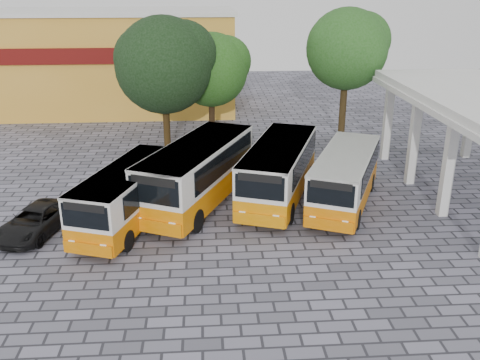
{
  "coord_description": "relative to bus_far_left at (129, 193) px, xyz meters",
  "views": [
    {
      "loc": [
        -3.54,
        -21.06,
        10.75
      ],
      "look_at": [
        -1.85,
        3.31,
        1.5
      ],
      "focal_mm": 40.0,
      "sensor_mm": 36.0,
      "label": 1
    }
  ],
  "objects": [
    {
      "name": "tree_left",
      "position": [
        1.13,
        11.69,
        4.22
      ],
      "size": [
        6.5,
        6.19,
        8.68
      ],
      "color": "#3D2A11",
      "rests_on": "ground"
    },
    {
      "name": "tree_right",
      "position": [
        13.08,
        12.47,
        4.99
      ],
      "size": [
        5.62,
        5.35,
        9.07
      ],
      "color": "#3B2B15",
      "rests_on": "ground"
    },
    {
      "name": "parked_car",
      "position": [
        -4.12,
        -0.66,
        -0.96
      ],
      "size": [
        3.13,
        4.74,
        1.21
      ],
      "primitive_type": "imported",
      "rotation": [
        0.0,
        0.0,
        -0.28
      ],
      "color": "black",
      "rests_on": "ground"
    },
    {
      "name": "tree_middle",
      "position": [
        4.14,
        13.75,
        3.53
      ],
      "size": [
        5.27,
        5.02,
        7.45
      ],
      "color": "#312111",
      "rests_on": "ground"
    },
    {
      "name": "bus_centre_left",
      "position": [
        3.15,
        2.06,
        0.27
      ],
      "size": [
        6.06,
        9.43,
        3.17
      ],
      "rotation": [
        0.0,
        0.0,
        -0.43
      ],
      "color": "orange",
      "rests_on": "ground"
    },
    {
      "name": "bus_far_right",
      "position": [
        10.42,
        1.46,
        0.03
      ],
      "size": [
        5.25,
        8.23,
        2.76
      ],
      "rotation": [
        0.0,
        0.0,
        -0.42
      ],
      "color": "#CF6800",
      "rests_on": "ground"
    },
    {
      "name": "bus_far_left",
      "position": [
        0.0,
        0.0,
        0.0
      ],
      "size": [
        4.58,
        8.0,
        2.71
      ],
      "rotation": [
        0.0,
        0.0,
        -0.33
      ],
      "color": "#D56C00",
      "rests_on": "ground"
    },
    {
      "name": "ground",
      "position": [
        7.05,
        -1.81,
        -1.57
      ],
      "size": [
        90.0,
        90.0,
        0.0
      ],
      "primitive_type": "plane",
      "color": "#53535F",
      "rests_on": "ground"
    },
    {
      "name": "bus_centre_right",
      "position": [
        7.25,
        2.45,
        0.16
      ],
      "size": [
        5.15,
        8.82,
        2.98
      ],
      "rotation": [
        0.0,
        0.0,
        -0.35
      ],
      "color": "#D77A00",
      "rests_on": "ground"
    },
    {
      "name": "shophouse_block",
      "position": [
        -3.95,
        24.18,
        2.59
      ],
      "size": [
        20.4,
        10.4,
        8.3
      ],
      "color": "gold",
      "rests_on": "ground"
    }
  ]
}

